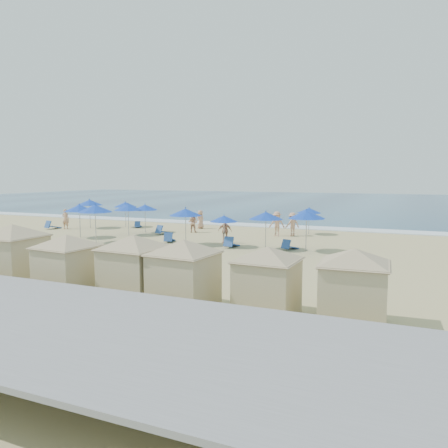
{
  "coord_description": "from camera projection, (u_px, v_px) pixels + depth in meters",
  "views": [
    {
      "loc": [
        14.71,
        -22.81,
        4.64
      ],
      "look_at": [
        3.63,
        3.0,
        1.52
      ],
      "focal_mm": 35.0,
      "sensor_mm": 36.0,
      "label": 1
    }
  ],
  "objects": [
    {
      "name": "beach_chair_4",
      "position": [
        231.0,
        244.0,
        28.25
      ],
      "size": [
        0.64,
        1.4,
        0.77
      ],
      "color": "#264B8E",
      "rests_on": "ground"
    },
    {
      "name": "cabana_2",
      "position": [
        67.0,
        257.0,
        16.8
      ],
      "size": [
        4.19,
        4.19,
        2.64
      ],
      "color": "tan",
      "rests_on": "ground"
    },
    {
      "name": "umbrella_1",
      "position": [
        79.0,
        208.0,
        32.7
      ],
      "size": [
        2.26,
        2.26,
        2.57
      ],
      "color": "#A5A8AD",
      "rests_on": "ground"
    },
    {
      "name": "umbrella_7",
      "position": [
        224.0,
        219.0,
        28.42
      ],
      "size": [
        1.88,
        1.88,
        2.14
      ],
      "color": "#A5A8AD",
      "rests_on": "ground"
    },
    {
      "name": "cabana_4",
      "position": [
        184.0,
        265.0,
        15.12
      ],
      "size": [
        4.29,
        4.29,
        2.7
      ],
      "color": "tan",
      "rests_on": "ground"
    },
    {
      "name": "cabana_3",
      "position": [
        134.0,
        260.0,
        16.06
      ],
      "size": [
        4.36,
        4.36,
        2.74
      ],
      "color": "tan",
      "rests_on": "ground"
    },
    {
      "name": "cabana_6",
      "position": [
        354.0,
        277.0,
        13.41
      ],
      "size": [
        4.26,
        4.26,
        2.67
      ],
      "color": "tan",
      "rests_on": "ground"
    },
    {
      "name": "beach_chair_2",
      "position": [
        163.0,
        231.0,
        34.62
      ],
      "size": [
        1.02,
        1.52,
        0.77
      ],
      "color": "#264B8E",
      "rests_on": "ground"
    },
    {
      "name": "beachgoer_2",
      "position": [
        225.0,
        231.0,
        30.19
      ],
      "size": [
        1.03,
        0.6,
        1.66
      ],
      "primitive_type": "imported",
      "rotation": [
        0.0,
        0.0,
        0.22
      ],
      "color": "tan",
      "rests_on": "ground"
    },
    {
      "name": "beach_chair_0",
      "position": [
        52.0,
        226.0,
        38.16
      ],
      "size": [
        0.82,
        1.46,
        0.76
      ],
      "color": "#264B8E",
      "rests_on": "ground"
    },
    {
      "name": "trash_bin",
      "position": [
        116.0,
        263.0,
        21.08
      ],
      "size": [
        0.99,
        0.99,
        0.85
      ],
      "primitive_type": "cube",
      "rotation": [
        0.0,
        0.0,
        -0.19
      ],
      "color": "black",
      "rests_on": "ground"
    },
    {
      "name": "beach_chair_3",
      "position": [
        169.0,
        239.0,
        30.48
      ],
      "size": [
        0.97,
        1.44,
        0.73
      ],
      "color": "#264B8E",
      "rests_on": "ground"
    },
    {
      "name": "umbrella_9",
      "position": [
        307.0,
        214.0,
        26.68
      ],
      "size": [
        2.31,
        2.31,
        2.63
      ],
      "color": "#A5A8AD",
      "rests_on": "ground"
    },
    {
      "name": "surf_line",
      "position": [
        241.0,
        225.0,
        41.26
      ],
      "size": [
        160.0,
        2.5,
        0.08
      ],
      "primitive_type": "cube",
      "color": "white",
      "rests_on": "ground"
    },
    {
      "name": "beachgoer_0",
      "position": [
        66.0,
        219.0,
        38.13
      ],
      "size": [
        0.71,
        0.53,
        1.76
      ],
      "primitive_type": "imported",
      "rotation": [
        0.0,
        0.0,
        3.32
      ],
      "color": "tan",
      "rests_on": "ground"
    },
    {
      "name": "ground",
      "position": [
        151.0,
        251.0,
        27.11
      ],
      "size": [
        160.0,
        160.0,
        0.0
      ],
      "primitive_type": "plane",
      "color": "tan",
      "rests_on": "ground"
    },
    {
      "name": "beach_chair_1",
      "position": [
        138.0,
        225.0,
        39.0
      ],
      "size": [
        0.91,
        1.23,
        0.62
      ],
      "color": "#264B8E",
      "rests_on": "ground"
    },
    {
      "name": "umbrella_6",
      "position": [
        186.0,
        212.0,
        29.29
      ],
      "size": [
        2.23,
        2.23,
        2.54
      ],
      "color": "#A5A8AD",
      "rests_on": "ground"
    },
    {
      "name": "beachgoer_5",
      "position": [
        292.0,
        224.0,
        33.79
      ],
      "size": [
        1.31,
        1.28,
        1.8
      ],
      "primitive_type": "imported",
      "rotation": [
        0.0,
        0.0,
        3.89
      ],
      "color": "tan",
      "rests_on": "ground"
    },
    {
      "name": "umbrella_5",
      "position": [
        128.0,
        207.0,
        34.1
      ],
      "size": [
        2.22,
        2.22,
        2.52
      ],
      "color": "#A5A8AD",
      "rests_on": "ground"
    },
    {
      "name": "beachgoer_4",
      "position": [
        200.0,
        219.0,
        38.43
      ],
      "size": [
        0.76,
        0.92,
        1.62
      ],
      "primitive_type": "imported",
      "rotation": [
        0.0,
        0.0,
        4.36
      ],
      "color": "tan",
      "rests_on": "ground"
    },
    {
      "name": "umbrella_4",
      "position": [
        145.0,
        207.0,
        35.73
      ],
      "size": [
        2.09,
        2.09,
        2.37
      ],
      "color": "#A5A8AD",
      "rests_on": "ground"
    },
    {
      "name": "cabana_5",
      "position": [
        267.0,
        272.0,
        14.43
      ],
      "size": [
        4.08,
        4.08,
        2.56
      ],
      "color": "tan",
      "rests_on": "ground"
    },
    {
      "name": "ocean",
      "position": [
        321.0,
        202.0,
        77.34
      ],
      "size": [
        160.0,
        80.0,
        0.06
      ],
      "primitive_type": "cube",
      "color": "navy",
      "rests_on": "ground"
    },
    {
      "name": "beachgoer_1",
      "position": [
        193.0,
        222.0,
        35.8
      ],
      "size": [
        0.86,
        0.7,
        1.66
      ],
      "primitive_type": "imported",
      "rotation": [
        0.0,
        0.0,
        3.24
      ],
      "color": "tan",
      "rests_on": "ground"
    },
    {
      "name": "umbrella_3",
      "position": [
        95.0,
        208.0,
        30.21
      ],
      "size": [
        2.41,
        2.41,
        2.74
      ],
      "color": "#A5A8AD",
      "rests_on": "ground"
    },
    {
      "name": "beachgoer_3",
      "position": [
        277.0,
        224.0,
        33.59
      ],
      "size": [
        1.28,
        0.8,
        1.9
      ],
      "primitive_type": "imported",
      "rotation": [
        0.0,
        0.0,
        0.08
      ],
      "color": "tan",
      "rests_on": "ground"
    },
    {
      "name": "umbrella_8",
      "position": [
        309.0,
        210.0,
        34.54
      ],
      "size": [
        1.92,
        1.92,
        2.19
      ],
      "color": "#A5A8AD",
      "rests_on": "ground"
    },
    {
      "name": "cabana_1",
      "position": [
        13.0,
        247.0,
        18.28
      ],
      "size": [
        4.61,
        4.61,
        2.89
      ],
      "color": "tan",
      "rests_on": "ground"
    },
    {
      "name": "beach_chair_5",
      "position": [
        289.0,
        246.0,
        27.39
      ],
      "size": [
        0.94,
        1.38,
        0.7
      ],
      "color": "#264B8E",
      "rests_on": "ground"
    },
    {
      "name": "umbrella_0",
      "position": [
        90.0,
        202.0,
        38.73
      ],
      "size": [
        2.3,
        2.3,
        2.62
      ],
      "color": "#A5A8AD",
      "rests_on": "ground"
    },
    {
      "name": "umbrella_2",
      "position": [
        125.0,
        205.0,
        39.48
      ],
      "size": [
        2.07,
        2.07,
        2.35
      ],
      "color": "#A5A8AD",
      "rests_on": "ground"
    },
    {
      "name": "umbrella_10",
      "position": [
        266.0,
        216.0,
        27.38
      ],
      "size": [
        2.17,
        2.17,
        2.48
      ],
      "color": "#A5A8AD",
      "rests_on": "ground"
    }
  ]
}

